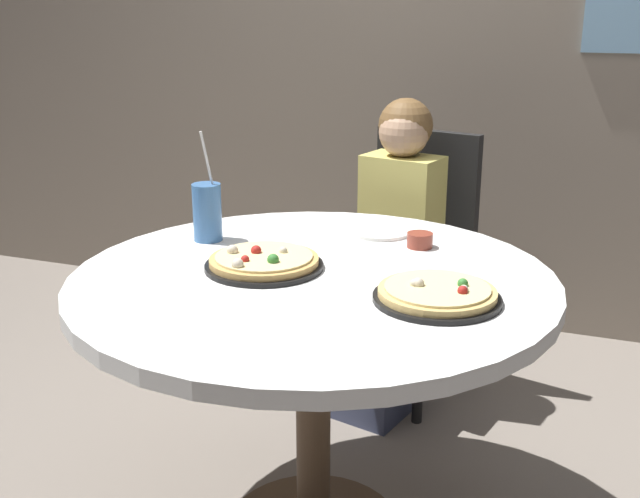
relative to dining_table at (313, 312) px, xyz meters
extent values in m
cylinder|color=white|center=(0.00, 0.00, 0.08)|extent=(1.19, 1.19, 0.04)
cylinder|color=#4C3826|center=(0.00, 0.00, -0.28)|extent=(0.09, 0.09, 0.69)
cube|color=black|center=(0.00, 0.88, -0.22)|extent=(0.48, 0.48, 0.04)
cube|color=black|center=(0.04, 1.05, 0.04)|extent=(0.40, 0.13, 0.52)
cylinder|color=black|center=(-0.21, 0.75, -0.44)|extent=(0.04, 0.04, 0.41)
cylinder|color=black|center=(0.13, 0.67, -0.44)|extent=(0.04, 0.04, 0.41)
cylinder|color=black|center=(-0.13, 1.08, -0.44)|extent=(0.04, 0.04, 0.41)
cylinder|color=black|center=(0.21, 1.00, -0.44)|extent=(0.04, 0.04, 0.41)
cube|color=#3F4766|center=(-0.03, 0.72, -0.42)|extent=(0.31, 0.37, 0.45)
cube|color=#D8CC66|center=(0.00, 0.86, 0.02)|extent=(0.29, 0.22, 0.44)
sphere|color=tan|center=(0.00, 0.86, 0.32)|extent=(0.17, 0.17, 0.17)
sphere|color=brown|center=(0.00, 0.87, 0.34)|extent=(0.18, 0.18, 0.18)
cylinder|color=black|center=(-0.13, 0.00, 0.11)|extent=(0.30, 0.30, 0.01)
cylinder|color=tan|center=(-0.13, 0.00, 0.12)|extent=(0.27, 0.27, 0.02)
cylinder|color=beige|center=(-0.13, 0.00, 0.13)|extent=(0.24, 0.24, 0.01)
sphere|color=#B2231E|center=(-0.15, -0.06, 0.14)|extent=(0.02, 0.02, 0.02)
sphere|color=#387F33|center=(-0.09, -0.04, 0.14)|extent=(0.03, 0.03, 0.03)
sphere|color=beige|center=(-0.09, 0.04, 0.14)|extent=(0.02, 0.02, 0.02)
sphere|color=beige|center=(-0.15, -0.10, 0.14)|extent=(0.03, 0.03, 0.03)
sphere|color=#B2231E|center=(-0.16, 0.01, 0.14)|extent=(0.03, 0.03, 0.03)
sphere|color=beige|center=(-0.21, -0.01, 0.14)|extent=(0.03, 0.03, 0.03)
cylinder|color=black|center=(0.32, -0.07, 0.11)|extent=(0.29, 0.29, 0.01)
cylinder|color=#D8B266|center=(0.32, -0.07, 0.12)|extent=(0.26, 0.26, 0.02)
cylinder|color=beige|center=(0.32, -0.07, 0.13)|extent=(0.24, 0.24, 0.01)
sphere|color=#387F33|center=(0.37, -0.04, 0.14)|extent=(0.02, 0.02, 0.02)
sphere|color=beige|center=(0.38, -0.08, 0.14)|extent=(0.02, 0.02, 0.02)
sphere|color=#B2231E|center=(0.38, -0.09, 0.14)|extent=(0.02, 0.02, 0.02)
sphere|color=beige|center=(0.28, -0.07, 0.14)|extent=(0.03, 0.03, 0.03)
sphere|color=beige|center=(0.27, -0.08, 0.14)|extent=(0.02, 0.02, 0.02)
cylinder|color=#3F72B2|center=(-0.38, 0.17, 0.18)|extent=(0.08, 0.08, 0.16)
cylinder|color=white|center=(-0.36, 0.17, 0.30)|extent=(0.04, 0.04, 0.22)
cylinder|color=brown|center=(0.19, 0.31, 0.12)|extent=(0.07, 0.07, 0.04)
cylinder|color=white|center=(0.05, 0.40, 0.11)|extent=(0.18, 0.18, 0.01)
camera|label=1|loc=(0.63, -1.65, 0.73)|focal=43.09mm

